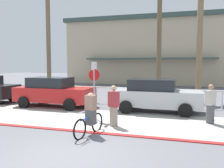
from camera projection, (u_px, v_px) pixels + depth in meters
ground_plane at (139, 101)px, 16.27m from camera, size 80.00×80.00×0.00m
sidewalk_strip at (114, 121)px, 10.74m from camera, size 44.00×4.00×0.02m
curb_paint at (98, 133)px, 8.84m from camera, size 44.00×0.24×0.03m
building_backdrop at (154, 51)px, 31.80m from camera, size 21.12×10.00×7.97m
rail_fence at (135, 91)px, 14.77m from camera, size 19.46×0.08×1.04m
stop_sign_bike_lane at (94, 82)px, 10.98m from camera, size 0.52×0.56×2.56m
palm_tree_0 at (48, 10)px, 20.33m from camera, size 3.44×3.09×9.02m
palm_tree_1 at (160, 4)px, 18.67m from camera, size 2.88×2.85×10.14m
palm_tree_2 at (200, 7)px, 14.98m from camera, size 3.06×3.44×7.83m
car_red_1 at (54, 92)px, 14.17m from camera, size 4.40×2.02×1.69m
car_silver_2 at (156, 95)px, 12.61m from camera, size 4.40×2.02×1.69m
cyclist_blue_0 at (90, 115)px, 8.62m from camera, size 0.41×1.80×1.50m
pedestrian_0 at (210, 106)px, 10.17m from camera, size 0.45×0.48×1.64m
pedestrian_1 at (114, 108)px, 9.75m from camera, size 0.47×0.42×1.63m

